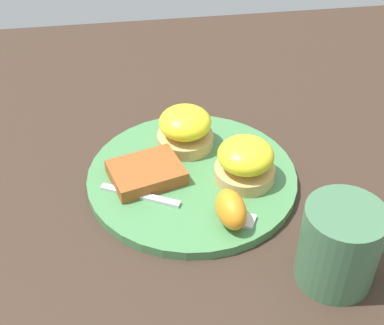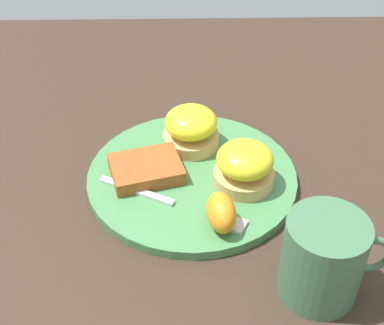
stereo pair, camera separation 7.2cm
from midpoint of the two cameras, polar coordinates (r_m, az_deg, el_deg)
ground_plane at (r=0.76m, az=2.74°, el=-2.11°), size 1.10×1.10×0.00m
plate at (r=0.75m, az=2.75°, el=-1.71°), size 0.29×0.29×0.01m
sandwich_benedict_left at (r=0.72m, az=8.48°, el=-0.44°), size 0.08×0.08×0.06m
sandwich_benedict_right at (r=0.78m, az=2.76°, el=3.59°), size 0.08×0.08×0.06m
hashbrown_patty at (r=0.74m, az=-2.13°, el=-0.82°), size 0.11×0.10×0.02m
orange_wedge at (r=0.66m, az=6.27°, el=-5.45°), size 0.04×0.06×0.04m
fork at (r=0.69m, az=1.64°, el=-4.73°), size 0.20×0.11×0.00m
cup at (r=0.61m, az=17.22°, el=-9.93°), size 0.12×0.09×0.10m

